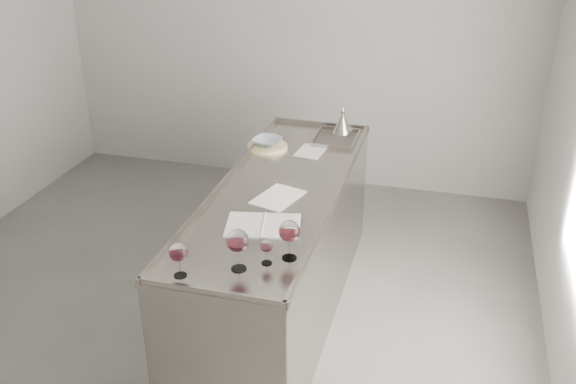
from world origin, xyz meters
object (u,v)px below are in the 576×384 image
(ceramic_bowl, at_px, (267,142))
(wine_glass_left, at_px, (178,253))
(counter, at_px, (280,252))
(wine_glass_middle, at_px, (238,242))
(notebook, at_px, (263,225))
(wine_glass_right, at_px, (289,232))
(wine_funnel, at_px, (342,124))
(wine_glass_small, at_px, (266,246))

(ceramic_bowl, bearing_deg, wine_glass_left, -87.51)
(counter, relative_size, ceramic_bowl, 11.86)
(counter, distance_m, wine_glass_middle, 1.14)
(wine_glass_middle, bearing_deg, notebook, 91.59)
(notebook, height_order, ceramic_bowl, ceramic_bowl)
(wine_glass_left, bearing_deg, counter, 79.49)
(wine_glass_right, height_order, ceramic_bowl, wine_glass_right)
(notebook, bearing_deg, wine_glass_right, -62.96)
(counter, relative_size, notebook, 5.23)
(counter, bearing_deg, wine_glass_left, -100.51)
(wine_funnel, bearing_deg, wine_glass_right, -87.41)
(wine_glass_small, bearing_deg, wine_funnel, 89.60)
(wine_glass_middle, distance_m, wine_funnel, 2.03)
(wine_glass_left, bearing_deg, ceramic_bowl, 92.49)
(wine_glass_left, height_order, ceramic_bowl, wine_glass_left)
(counter, xyz_separation_m, wine_glass_middle, (0.06, -0.95, 0.62))
(wine_glass_left, bearing_deg, wine_glass_small, 30.22)
(wine_glass_right, distance_m, notebook, 0.39)
(counter, height_order, ceramic_bowl, ceramic_bowl)
(wine_glass_left, height_order, notebook, wine_glass_left)
(wine_funnel, bearing_deg, wine_glass_middle, -93.76)
(wine_glass_right, bearing_deg, wine_glass_left, -147.88)
(wine_glass_left, relative_size, wine_glass_right, 0.85)
(ceramic_bowl, bearing_deg, wine_glass_small, -73.18)
(wine_glass_left, distance_m, wine_funnel, 2.20)
(wine_glass_right, relative_size, wine_funnel, 1.00)
(wine_glass_middle, xyz_separation_m, wine_glass_right, (0.22, 0.17, -0.00))
(wine_glass_small, bearing_deg, wine_glass_middle, -144.06)
(wine_glass_left, xyz_separation_m, wine_funnel, (0.39, 2.16, -0.06))
(wine_glass_left, xyz_separation_m, notebook, (0.25, 0.58, -0.12))
(wine_glass_middle, bearing_deg, wine_funnel, 86.24)
(wine_glass_right, bearing_deg, wine_funnel, 92.59)
(wine_glass_right, distance_m, wine_glass_small, 0.14)
(counter, xyz_separation_m, wine_glass_small, (0.18, -0.86, 0.57))
(wine_glass_left, relative_size, wine_glass_small, 1.30)
(counter, height_order, wine_glass_left, wine_glass_left)
(notebook, xyz_separation_m, ceramic_bowl, (-0.32, 1.13, 0.04))
(wine_glass_right, height_order, wine_glass_small, wine_glass_right)
(wine_glass_right, relative_size, ceramic_bowl, 1.06)
(notebook, xyz_separation_m, wine_funnel, (0.15, 1.58, 0.06))
(wine_glass_left, distance_m, wine_glass_small, 0.44)
(notebook, height_order, wine_funnel, wine_funnel)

